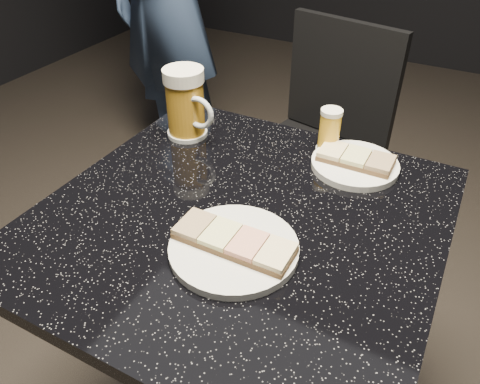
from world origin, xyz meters
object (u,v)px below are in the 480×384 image
at_px(table, 240,303).
at_px(chair, 318,139).
at_px(beer_tumbler, 329,131).
at_px(beer_mug, 186,103).
at_px(plate_large, 234,248).
at_px(plate_small, 355,165).

distance_m(table, chair, 0.76).
relative_size(beer_tumbler, chair, 0.11).
bearing_deg(beer_mug, chair, 75.50).
relative_size(plate_large, table, 0.29).
xyz_separation_m(beer_tumbler, chair, (-0.16, 0.46, -0.30)).
bearing_deg(plate_small, plate_large, -106.71).
relative_size(beer_mug, beer_tumbler, 1.61).
height_order(beer_mug, beer_tumbler, beer_mug).
xyz_separation_m(plate_small, beer_tumbler, (-0.07, 0.04, 0.04)).
bearing_deg(beer_mug, table, -39.71).
xyz_separation_m(plate_large, chair, (-0.14, 0.84, -0.26)).
relative_size(plate_large, beer_mug, 1.35).
bearing_deg(plate_large, plate_small, 73.29).
xyz_separation_m(plate_large, table, (-0.04, 0.09, -0.25)).
relative_size(table, beer_mug, 4.75).
height_order(beer_tumbler, chair, chair).
distance_m(beer_mug, chair, 0.66).
bearing_deg(beer_tumbler, table, -102.71).
xyz_separation_m(table, chair, (-0.10, 0.75, -0.01)).
bearing_deg(chair, beer_mug, -104.50).
height_order(plate_large, plate_small, same).
bearing_deg(plate_large, beer_mug, 133.71).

